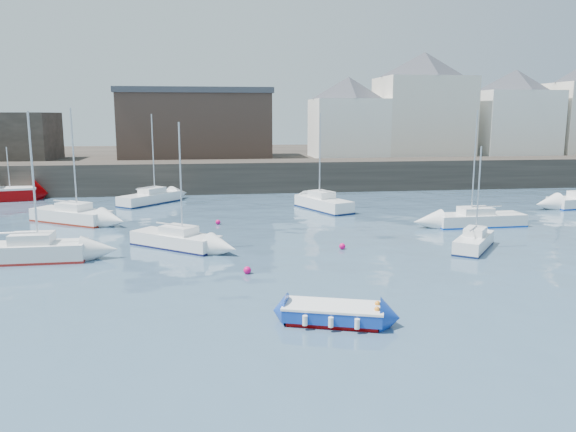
{
  "coord_description": "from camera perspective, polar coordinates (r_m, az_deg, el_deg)",
  "views": [
    {
      "loc": [
        -4.68,
        -21.25,
        7.58
      ],
      "look_at": [
        0.0,
        12.0,
        1.5
      ],
      "focal_mm": 35.0,
      "sensor_mm": 36.0,
      "label": 1
    }
  ],
  "objects": [
    {
      "name": "buoy_far",
      "position": [
        39.65,
        -7.12,
        -0.84
      ],
      "size": [
        0.34,
        0.34,
        0.34
      ],
      "primitive_type": "sphere",
      "color": "#D5065E",
      "rests_on": "ground"
    },
    {
      "name": "sailboat_c",
      "position": [
        33.71,
        18.37,
        -2.49
      ],
      "size": [
        3.85,
        4.37,
        5.84
      ],
      "color": "white",
      "rests_on": "ground"
    },
    {
      "name": "buoy_near",
      "position": [
        27.34,
        -4.15,
        -5.86
      ],
      "size": [
        0.38,
        0.38,
        0.38
      ],
      "primitive_type": "sphere",
      "color": "#D5065E",
      "rests_on": "ground"
    },
    {
      "name": "blue_dinghy",
      "position": [
        21.02,
        4.62,
        -9.79
      ],
      "size": [
        3.98,
        2.64,
        0.7
      ],
      "color": "#7E0002",
      "rests_on": "ground"
    },
    {
      "name": "sailboat_e",
      "position": [
        42.8,
        -21.13,
        0.08
      ],
      "size": [
        6.29,
        5.14,
        8.03
      ],
      "color": "white",
      "rests_on": "ground"
    },
    {
      "name": "land_strip",
      "position": [
        74.65,
        -4.41,
        5.49
      ],
      "size": [
        90.0,
        32.0,
        2.8
      ],
      "primitive_type": "cube",
      "color": "#28231E",
      "rests_on": "ground"
    },
    {
      "name": "bldg_east_d",
      "position": [
        64.68,
        6.11,
        10.02
      ],
      "size": [
        11.14,
        11.14,
        8.95
      ],
      "color": "white",
      "rests_on": "land_strip"
    },
    {
      "name": "bldg_east_b",
      "position": [
        72.19,
        21.95,
        9.77
      ],
      "size": [
        11.88,
        11.88,
        9.95
      ],
      "color": "white",
      "rests_on": "land_strip"
    },
    {
      "name": "sailboat_h",
      "position": [
        49.85,
        -13.83,
        1.8
      ],
      "size": [
        5.31,
        5.73,
        7.63
      ],
      "color": "white",
      "rests_on": "ground"
    },
    {
      "name": "sailboat_a",
      "position": [
        32.37,
        -24.92,
        -3.26
      ],
      "size": [
        6.0,
        2.01,
        7.76
      ],
      "color": "white",
      "rests_on": "ground"
    },
    {
      "name": "bldg_east_a",
      "position": [
        67.91,
        13.56,
        11.02
      ],
      "size": [
        13.36,
        13.36,
        11.8
      ],
      "color": "beige",
      "rests_on": "land_strip"
    },
    {
      "name": "warehouse",
      "position": [
        64.27,
        -9.31,
        9.28
      ],
      "size": [
        16.4,
        10.4,
        7.6
      ],
      "color": "#3D2D26",
      "rests_on": "land_strip"
    },
    {
      "name": "water",
      "position": [
        23.04,
        4.21,
        -8.97
      ],
      "size": [
        220.0,
        220.0,
        0.0
      ],
      "primitive_type": "plane",
      "color": "#2D4760",
      "rests_on": "ground"
    },
    {
      "name": "sailboat_d",
      "position": [
        40.84,
        18.81,
        -0.3
      ],
      "size": [
        6.24,
        2.15,
        7.89
      ],
      "color": "white",
      "rests_on": "ground"
    },
    {
      "name": "buoy_mid",
      "position": [
        32.29,
        5.53,
        -3.36
      ],
      "size": [
        0.36,
        0.36,
        0.36
      ],
      "primitive_type": "sphere",
      "color": "#D5065E",
      "rests_on": "ground"
    },
    {
      "name": "sailboat_f",
      "position": [
        45.32,
        3.59,
        1.31
      ],
      "size": [
        4.04,
        6.18,
        7.69
      ],
      "color": "white",
      "rests_on": "ground"
    },
    {
      "name": "sailboat_b",
      "position": [
        33.07,
        -11.32,
        -2.36
      ],
      "size": [
        5.46,
        4.9,
        7.18
      ],
      "color": "white",
      "rests_on": "ground"
    },
    {
      "name": "quay_wall",
      "position": [
        56.77,
        -3.24,
        4.1
      ],
      "size": [
        90.0,
        5.0,
        3.0
      ],
      "primitive_type": "cube",
      "color": "#28231E",
      "rests_on": "ground"
    }
  ]
}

